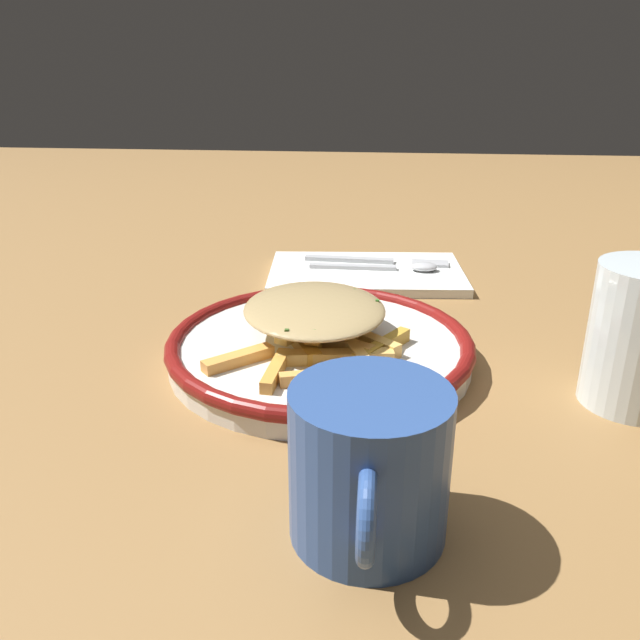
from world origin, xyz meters
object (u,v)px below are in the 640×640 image
Objects in this scene: plate at (320,347)px; coffee_mug at (369,466)px; spoon at (396,267)px; fork at (377,261)px; fries_heap at (318,317)px; napkin at (366,273)px.

coffee_mug reaches higher than plate.
spoon is 0.45m from coffee_mug.
fork is 1.53× the size of coffee_mug.
spoon is (-0.23, 0.07, -0.02)m from fries_heap.
spoon is (0.00, 0.03, 0.01)m from napkin.
fries_heap is 0.93× the size of napkin.
plate is 0.03m from fries_heap.
plate is 0.24m from napkin.
plate is 1.16× the size of napkin.
spoon is (-0.23, 0.07, 0.00)m from plate.
coffee_mug is at bearing 0.27° from fork.
napkin is 1.98× the size of coffee_mug.
napkin is (-0.23, 0.03, -0.01)m from plate.
plate is 0.22m from coffee_mug.
fork reaches higher than napkin.
fries_heap is 0.26m from fork.
fries_heap is 1.20× the size of fork.
coffee_mug reaches higher than fork.
fork is at bearing -140.44° from spoon.
fork is (-0.26, 0.05, -0.00)m from plate.
plate reaches higher than napkin.
coffee_mug is at bearing -2.62° from spoon.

